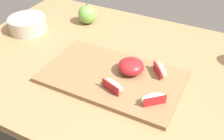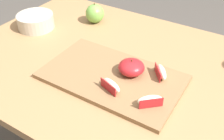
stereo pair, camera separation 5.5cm
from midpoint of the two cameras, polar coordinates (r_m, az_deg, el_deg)
dining_table at (r=1.00m, az=4.59°, el=-4.42°), size 1.24×0.80×0.75m
cutting_board at (r=0.87m, az=1.81°, el=-1.49°), size 0.45×0.27×0.02m
apple_half_skin_up at (r=0.87m, az=6.02°, el=0.55°), size 0.09×0.09×0.05m
apple_wedge_left at (r=0.87m, az=12.31°, el=-0.48°), size 0.06×0.07×0.03m
apple_wedge_front at (r=0.77m, az=10.21°, el=-6.51°), size 0.07×0.07×0.03m
apple_wedge_right at (r=0.80m, az=1.79°, el=-3.36°), size 0.08×0.05×0.03m
whole_apple_granny_green at (r=1.20m, az=-2.36°, el=12.01°), size 0.08×0.08×0.09m
ceramic_fruit_bowl at (r=1.19m, az=-14.80°, el=10.16°), size 0.15×0.15×0.06m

